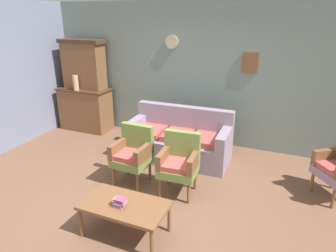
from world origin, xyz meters
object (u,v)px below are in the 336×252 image
Objects in this scene: armchair_by_doorway at (133,152)px; armchair_row_middle at (179,161)px; coffee_table at (125,207)px; floral_couch at (179,141)px; vase_on_cabinet at (76,83)px; side_cabinet at (86,109)px; book_stack_on_table at (120,202)px.

armchair_by_doorway is 0.75m from armchair_row_middle.
floral_couch is at bearing 93.79° from coffee_table.
side_cabinet is at bearing 76.01° from vase_on_cabinet.
book_stack_on_table is at bearing -47.08° from side_cabinet.
armchair_by_doorway reaches higher than book_stack_on_table.
book_stack_on_table is (0.47, -1.15, -0.02)m from armchair_by_doorway.
side_cabinet is at bearing 142.56° from armchair_by_doorway.
coffee_table is at bearing -65.60° from armchair_by_doorway.
floral_couch is 2.02× the size of armchair_row_middle.
armchair_by_doorway and armchair_row_middle have the same top height.
vase_on_cabinet reaches higher than side_cabinet.
armchair_row_middle is at bearing 0.31° from armchair_by_doorway.
book_stack_on_table is (2.60, -2.57, -0.61)m from vase_on_cabinet.
book_stack_on_table is (-0.02, -0.06, 0.10)m from coffee_table.
armchair_by_doorway is (2.09, -1.60, 0.03)m from side_cabinet.
vase_on_cabinet is 0.35× the size of armchair_row_middle.
book_stack_on_table reaches higher than coffee_table.
side_cabinet is 0.65m from vase_on_cabinet.
book_stack_on_table is at bearing -67.82° from armchair_by_doorway.
side_cabinet is 3.26m from armchair_row_middle.
armchair_row_middle is at bearing 76.73° from coffee_table.
floral_couch reaches higher than book_stack_on_table.
armchair_row_middle reaches higher than book_stack_on_table.
armchair_by_doorway is at bearing -33.57° from vase_on_cabinet.
side_cabinet is 3.73m from coffee_table.
vase_on_cabinet reaches higher than book_stack_on_table.
side_cabinet reaches higher than armchair_row_middle.
side_cabinet is 3.63× the size of vase_on_cabinet.
armchair_row_middle is (0.40, -1.04, 0.17)m from floral_couch.
floral_couch is 2.20m from book_stack_on_table.
armchair_by_doorway is 0.90× the size of coffee_table.
vase_on_cabinet is 3.26m from armchair_row_middle.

